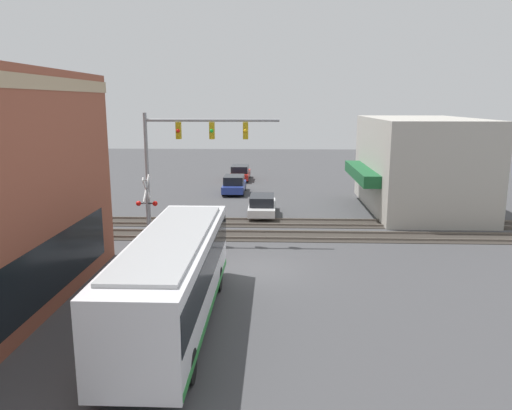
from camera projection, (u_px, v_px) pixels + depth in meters
ground_plane at (260, 270)px, 23.20m from camera, size 120.00×120.00×0.00m
shop_building at (418, 164)px, 35.86m from camera, size 12.65×8.21×6.55m
city_bus at (173, 276)px, 17.18m from camera, size 10.95×2.59×3.25m
traffic_signal_gantry at (186, 147)px, 26.95m from camera, size 0.42×7.32×7.11m
crossing_signal at (147, 203)px, 26.90m from camera, size 1.41×1.18×3.81m
rail_track_near at (263, 236)px, 29.06m from camera, size 2.60×60.00×0.15m
rail_track_far at (264, 222)px, 32.19m from camera, size 2.60×60.00×0.15m
parked_car_white at (262, 206)px, 34.35m from camera, size 4.62×1.82×1.40m
parked_car_blue at (234, 185)px, 42.46m from camera, size 4.42×1.82×1.54m
parked_car_red at (240, 173)px, 49.61m from camera, size 4.84×1.82×1.49m
pedestrian_at_crossing at (184, 233)px, 26.62m from camera, size 0.34×0.34×1.62m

